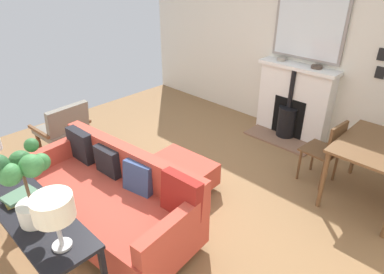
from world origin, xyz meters
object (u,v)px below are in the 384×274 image
fireplace (293,104)px  console_table (28,213)px  ottoman (180,173)px  armchair_accent (64,126)px  book_stack (20,197)px  table_lamp_far_end (53,209)px  potted_plant (22,179)px  dining_chair_near_fireplace (328,148)px  mantel_bowl_near (281,59)px  sofa (110,199)px  mantel_bowl_far (317,67)px  dining_table (378,153)px

fireplace → console_table: bearing=-3.9°
ottoman → armchair_accent: size_ratio=1.02×
book_stack → table_lamp_far_end: bearing=89.7°
potted_plant → dining_chair_near_fireplace: potted_plant is taller
mantel_bowl_near → console_table: (4.01, 0.05, -0.51)m
sofa → dining_chair_near_fireplace: dining_chair_near_fireplace is taller
mantel_bowl_far → dining_table: 1.65m
mantel_bowl_near → armchair_accent: bearing=-30.6°
armchair_accent → potted_plant: 2.42m
mantel_bowl_far → potted_plant: bearing=-3.9°
mantel_bowl_near → potted_plant: size_ratio=0.21×
mantel_bowl_near → book_stack: size_ratio=0.50×
console_table → dining_table: bearing=149.9°
fireplace → mantel_bowl_near: 0.72m
mantel_bowl_far → table_lamp_far_end: size_ratio=0.37×
mantel_bowl_near → dining_table: 2.12m
armchair_accent → book_stack: size_ratio=2.89×
armchair_accent → table_lamp_far_end: bearing=63.5°
armchair_accent → table_lamp_far_end: table_lamp_far_end is taller
potted_plant → mantel_bowl_far: bearing=176.1°
ottoman → dining_chair_near_fireplace: 1.82m
mantel_bowl_near → ottoman: 2.46m
mantel_bowl_far → armchair_accent: size_ratio=0.20×
armchair_accent → table_lamp_far_end: (1.18, 2.37, 0.63)m
ottoman → dining_chair_near_fireplace: dining_chair_near_fireplace is taller
ottoman → dining_chair_near_fireplace: size_ratio=0.96×
book_stack → dining_table: size_ratio=0.27×
potted_plant → book_stack: potted_plant is taller
fireplace → dining_table: 1.76m
fireplace → console_table: 3.98m
potted_plant → book_stack: 0.52m
table_lamp_far_end → mantel_bowl_near: bearing=-170.2°
armchair_accent → table_lamp_far_end: 2.72m
mantel_bowl_far → table_lamp_far_end: 4.01m
armchair_accent → dining_chair_near_fireplace: size_ratio=0.94×
sofa → armchair_accent: (-0.40, -1.73, 0.09)m
armchair_accent → console_table: 2.11m
armchair_accent → table_lamp_far_end: size_ratio=1.82×
sofa → console_table: bearing=0.3°
dining_table → armchair_accent: bearing=-61.6°
mantel_bowl_far → ottoman: bearing=-12.0°
dining_chair_near_fireplace → mantel_bowl_near: bearing=-126.0°
mantel_bowl_far → fireplace: bearing=-80.9°
ottoman → console_table: size_ratio=0.48×
fireplace → dining_chair_near_fireplace: bearing=47.2°
mantel_bowl_near → sofa: size_ratio=0.07×
potted_plant → dining_chair_near_fireplace: size_ratio=0.78×
sofa → console_table: 0.84m
potted_plant → fireplace: bearing=179.7°
mantel_bowl_near → ottoman: bearing=2.4°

